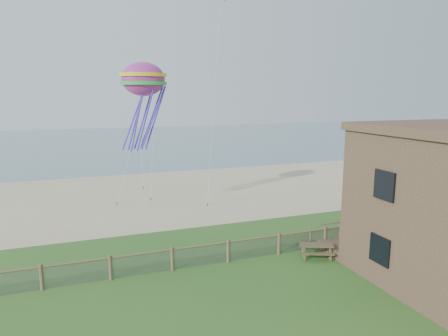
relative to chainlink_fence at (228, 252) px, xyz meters
The scene contains 7 objects.
ground 6.03m from the chainlink_fence, 90.00° to the right, with size 160.00×160.00×0.00m, color #26581E.
sand_beach 16.01m from the chainlink_fence, 90.00° to the left, with size 72.00×20.00×0.02m, color tan.
ocean 60.00m from the chainlink_fence, 90.00° to the left, with size 160.00×68.00×0.02m, color slate.
chainlink_fence is the anchor object (origin of this frame).
motel_deck 13.04m from the chainlink_fence, ahead, with size 15.00×2.00×0.50m, color brown.
picnic_table 4.84m from the chainlink_fence, 13.31° to the right, with size 1.75×1.32×0.74m, color brown, non-canonical shape.
octopus_kite 13.18m from the chainlink_fence, 103.09° to the left, with size 3.31×2.34×6.81m, color #FC3327, non-canonical shape.
Camera 1 is at (-7.08, -12.60, 8.67)m, focal length 32.00 mm.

